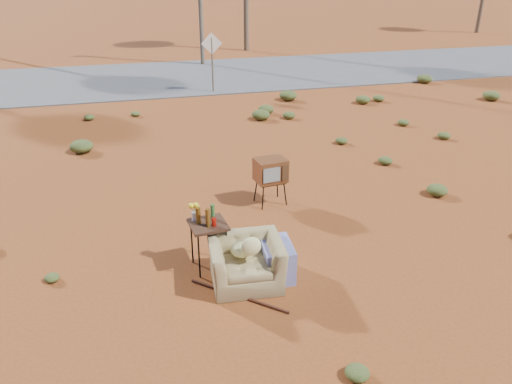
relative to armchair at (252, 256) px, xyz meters
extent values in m
plane|color=brown|center=(0.12, 0.23, -0.45)|extent=(140.00, 140.00, 0.00)
cube|color=#565659|center=(0.12, 15.23, -0.43)|extent=(140.00, 7.00, 0.04)
imported|color=#937E50|center=(-0.10, -0.01, 0.03)|extent=(1.16, 0.80, 0.97)
ellipsoid|color=#DBD685|center=(-0.15, 0.04, 0.11)|extent=(0.35, 0.35, 0.21)
ellipsoid|color=#DBD685|center=(-0.06, -0.20, 0.30)|extent=(0.31, 0.15, 0.31)
cube|color=navy|center=(0.42, 0.05, -0.17)|extent=(0.52, 0.76, 0.57)
cube|color=black|center=(1.05, 2.58, 0.04)|extent=(0.59, 0.48, 0.03)
cylinder|color=black|center=(0.83, 2.35, -0.21)|extent=(0.03, 0.03, 0.49)
cylinder|color=black|center=(1.32, 2.42, -0.21)|extent=(0.03, 0.03, 0.49)
cylinder|color=black|center=(0.78, 2.73, -0.21)|extent=(0.03, 0.03, 0.49)
cylinder|color=black|center=(1.27, 2.80, -0.21)|extent=(0.03, 0.03, 0.49)
cube|color=brown|center=(1.05, 2.58, 0.29)|extent=(0.66, 0.55, 0.47)
cube|color=gray|center=(1.00, 2.32, 0.29)|extent=(0.36, 0.07, 0.29)
cube|color=#472D19|center=(1.29, 2.36, 0.29)|extent=(0.14, 0.04, 0.33)
cube|color=#392014|center=(-0.57, 0.55, 0.34)|extent=(0.63, 0.63, 0.05)
cylinder|color=black|center=(-0.78, 0.30, -0.06)|extent=(0.03, 0.03, 0.80)
cylinder|color=black|center=(-0.32, 0.35, -0.06)|extent=(0.03, 0.03, 0.80)
cylinder|color=black|center=(-0.82, 0.75, -0.06)|extent=(0.03, 0.03, 0.80)
cylinder|color=black|center=(-0.37, 0.80, -0.06)|extent=(0.03, 0.03, 0.80)
cylinder|color=#55340E|center=(-0.72, 0.59, 0.51)|extent=(0.08, 0.08, 0.30)
cylinder|color=#55340E|center=(-0.59, 0.45, 0.52)|extent=(0.08, 0.08, 0.32)
cylinder|color=#2D5B27|center=(-0.47, 0.67, 0.50)|extent=(0.07, 0.07, 0.27)
cylinder|color=red|center=(-0.49, 0.44, 0.44)|extent=(0.07, 0.07, 0.15)
cylinder|color=silver|center=(-0.76, 0.70, 0.44)|extent=(0.09, 0.09, 0.16)
ellipsoid|color=yellow|center=(-0.76, 0.70, 0.61)|extent=(0.18, 0.18, 0.14)
cylinder|color=#532216|center=(-0.30, -0.36, -0.43)|extent=(1.26, 1.18, 0.04)
cylinder|color=brown|center=(1.62, 12.23, 0.55)|extent=(0.06, 0.06, 2.00)
cube|color=silver|center=(1.62, 12.23, 1.35)|extent=(0.78, 0.04, 0.78)
ellipsoid|color=#4A5525|center=(4.62, 2.03, -0.33)|extent=(0.44, 0.44, 0.24)
ellipsoid|color=#4A5525|center=(-2.88, 6.73, -0.29)|extent=(0.60, 0.60, 0.33)
ellipsoid|color=#4A5525|center=(6.92, 5.23, -0.35)|extent=(0.36, 0.36, 0.20)
ellipsoid|color=#4A5525|center=(3.32, 8.23, -0.34)|extent=(0.40, 0.40, 0.22)
ellipsoid|color=#4A5525|center=(-1.38, 9.73, -0.37)|extent=(0.30, 0.30, 0.17)
camera|label=1|loc=(-1.61, -6.34, 4.16)|focal=35.00mm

